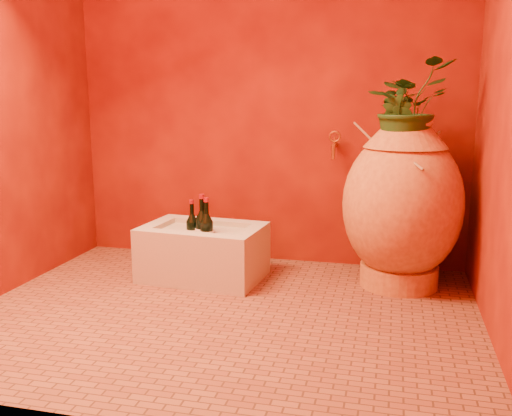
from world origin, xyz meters
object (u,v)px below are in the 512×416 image
(amphora, at_px, (402,204))
(wine_bottle_b, at_px, (192,232))
(stone_basin, at_px, (203,253))
(wine_bottle_a, at_px, (207,233))
(wall_tap, at_px, (334,144))
(wine_bottle_c, at_px, (202,231))

(amphora, distance_m, wine_bottle_b, 1.21)
(stone_basin, height_order, wine_bottle_a, wine_bottle_a)
(wall_tap, bearing_deg, amphora, -32.70)
(wine_bottle_a, xyz_separation_m, wine_bottle_b, (-0.11, 0.06, -0.01))
(wine_bottle_c, height_order, wall_tap, wall_tap)
(wine_bottle_a, bearing_deg, wine_bottle_c, 138.42)
(wine_bottle_a, height_order, wall_tap, wall_tap)
(wine_bottle_a, relative_size, wine_bottle_c, 0.96)
(stone_basin, relative_size, wine_bottle_c, 2.17)
(wall_tap, bearing_deg, stone_basin, -150.59)
(stone_basin, bearing_deg, wine_bottle_c, -75.99)
(stone_basin, relative_size, wine_bottle_b, 2.46)
(wine_bottle_a, distance_m, wine_bottle_b, 0.12)
(wine_bottle_a, xyz_separation_m, wall_tap, (0.67, 0.47, 0.49))
(wine_bottle_b, bearing_deg, wall_tap, 27.89)
(wine_bottle_c, bearing_deg, stone_basin, 104.01)
(stone_basin, distance_m, wine_bottle_c, 0.15)
(amphora, relative_size, wine_bottle_c, 2.84)
(wine_bottle_a, relative_size, wall_tap, 1.94)
(amphora, bearing_deg, stone_basin, -173.09)
(wine_bottle_a, bearing_deg, stone_basin, 125.43)
(wine_bottle_b, relative_size, wall_tap, 1.77)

